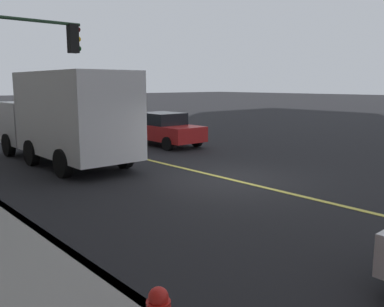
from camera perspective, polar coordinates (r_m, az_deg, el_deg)
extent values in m
plane|color=black|center=(12.45, 5.09, -3.58)|extent=(200.00, 200.00, 0.00)
cube|color=slate|center=(9.17, -22.74, -8.70)|extent=(80.00, 0.16, 0.15)
cube|color=#D8CC4C|center=(12.45, 5.09, -3.55)|extent=(80.00, 0.16, 0.01)
cube|color=red|center=(19.23, -4.02, 3.08)|extent=(4.27, 1.74, 0.68)
cube|color=black|center=(19.23, -4.18, 4.91)|extent=(1.88, 1.60, 0.54)
cylinder|color=black|center=(18.74, 0.67, 1.87)|extent=(0.60, 0.22, 0.60)
cylinder|color=black|center=(17.66, -3.42, 1.37)|extent=(0.60, 0.22, 0.60)
cylinder|color=black|center=(20.90, -4.52, 2.66)|extent=(0.60, 0.22, 0.60)
cylinder|color=black|center=(19.94, -8.42, 2.24)|extent=(0.60, 0.22, 0.60)
cube|color=silver|center=(18.10, -21.13, 4.10)|extent=(2.08, 2.30, 1.68)
cube|color=silver|center=(14.57, -16.01, 5.40)|extent=(5.20, 2.30, 2.81)
cylinder|color=black|center=(17.85, -24.26, 1.11)|extent=(0.90, 0.28, 0.90)
cylinder|color=black|center=(18.60, -17.81, 1.81)|extent=(0.90, 0.28, 0.90)
cylinder|color=black|center=(13.12, -17.60, -1.31)|extent=(0.90, 0.28, 0.90)
cylinder|color=black|center=(14.12, -9.45, -0.22)|extent=(0.90, 0.28, 0.90)
cylinder|color=black|center=(15.51, -21.51, 0.11)|extent=(0.90, 0.28, 0.90)
cylinder|color=black|center=(16.36, -14.29, 0.96)|extent=(0.90, 0.28, 0.90)
cylinder|color=#1E3823|center=(13.58, -23.38, 16.92)|extent=(0.10, 4.00, 0.10)
cube|color=black|center=(14.18, -16.30, 15.14)|extent=(0.28, 0.30, 0.90)
sphere|color=#360605|center=(14.29, -15.68, 16.33)|extent=(0.18, 0.18, 0.18)
sphere|color=gold|center=(14.26, -15.62, 15.14)|extent=(0.18, 0.18, 0.18)
sphere|color=black|center=(14.23, -15.57, 13.93)|extent=(0.18, 0.18, 0.18)
sphere|color=red|center=(4.14, -4.72, -19.37)|extent=(0.20, 0.20, 0.20)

